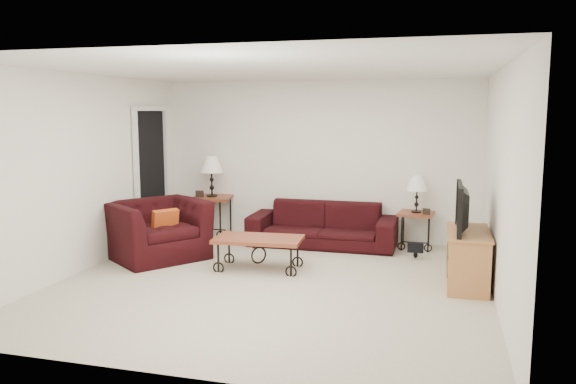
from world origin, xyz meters
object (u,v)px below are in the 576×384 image
(side_table_right, at_px, (416,230))
(backpack, at_px, (416,243))
(tv_stand, at_px, (467,258))
(side_table_left, at_px, (212,216))
(lamp_right, at_px, (417,194))
(sofa, at_px, (322,225))
(coffee_table, at_px, (259,253))
(lamp_left, at_px, (212,176))
(armchair, at_px, (157,230))
(television, at_px, (468,208))

(side_table_right, height_order, backpack, side_table_right)
(side_table_right, xyz_separation_m, tv_stand, (0.67, -1.68, 0.05))
(side_table_left, relative_size, lamp_right, 1.20)
(sofa, xyz_separation_m, lamp_right, (1.38, 0.18, 0.50))
(tv_stand, bearing_deg, backpack, 119.93)
(coffee_table, bearing_deg, sofa, 70.60)
(side_table_left, xyz_separation_m, lamp_left, (0.00, 0.00, 0.66))
(sofa, height_order, side_table_left, side_table_left)
(lamp_left, bearing_deg, lamp_right, 0.00)
(side_table_left, bearing_deg, side_table_right, 0.00)
(coffee_table, height_order, tv_stand, tv_stand)
(lamp_left, xyz_separation_m, backpack, (3.28, -0.57, -0.77))
(sofa, relative_size, side_table_left, 3.37)
(sofa, bearing_deg, lamp_left, 174.51)
(side_table_right, bearing_deg, sofa, -172.55)
(coffee_table, distance_m, tv_stand, 2.58)
(sofa, bearing_deg, coffee_table, -109.40)
(side_table_left, height_order, armchair, armchair)
(armchair, height_order, television, television)
(armchair, bearing_deg, backpack, -38.53)
(lamp_left, relative_size, tv_stand, 0.61)
(armchair, bearing_deg, television, -56.05)
(lamp_right, relative_size, tv_stand, 0.51)
(lamp_right, height_order, television, television)
(lamp_right, bearing_deg, side_table_right, 0.00)
(sofa, height_order, armchair, armchair)
(television, xyz_separation_m, backpack, (-0.62, 1.11, -0.71))
(armchair, bearing_deg, side_table_left, 29.24)
(sofa, distance_m, armchair, 2.45)
(coffee_table, xyz_separation_m, television, (2.55, 0.00, 0.71))
(lamp_left, xyz_separation_m, armchair, (-0.19, -1.51, -0.59))
(side_table_right, distance_m, tv_stand, 1.81)
(sofa, bearing_deg, armchair, -147.03)
(lamp_right, relative_size, backpack, 1.28)
(sofa, distance_m, lamp_right, 1.47)
(sofa, xyz_separation_m, lamp_left, (-1.87, 0.18, 0.66))
(lamp_right, xyz_separation_m, tv_stand, (0.67, -1.68, -0.50))
(armchair, distance_m, backpack, 3.60)
(side_table_left, xyz_separation_m, television, (3.90, -1.68, 0.60))
(armchair, bearing_deg, side_table_right, -29.96)
(side_table_left, distance_m, side_table_right, 3.25)
(lamp_left, relative_size, armchair, 0.53)
(armchair, bearing_deg, sofa, -20.79)
(lamp_left, bearing_deg, sofa, -5.49)
(backpack, bearing_deg, lamp_left, 152.02)
(side_table_left, distance_m, television, 4.29)
(lamp_right, height_order, backpack, lamp_right)
(armchair, bearing_deg, lamp_right, -29.96)
(side_table_right, distance_m, armchair, 3.76)
(sofa, relative_size, coffee_table, 1.98)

